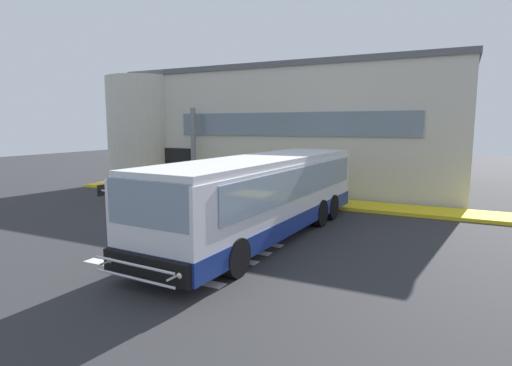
{
  "coord_description": "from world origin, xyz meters",
  "views": [
    {
      "loc": [
        8.94,
        -13.93,
        3.74
      ],
      "look_at": [
        1.9,
        0.41,
        1.5
      ],
      "focal_mm": 28.9,
      "sensor_mm": 36.0,
      "label": 1
    }
  ],
  "objects_px": {
    "entry_support_column": "(194,149)",
    "bus_main_foreground": "(263,198)",
    "passenger_by_doorway": "(221,175)",
    "safety_bollard_yellow": "(304,198)",
    "passenger_near_column": "(201,174)"
  },
  "relations": [
    {
      "from": "entry_support_column",
      "to": "bus_main_foreground",
      "type": "distance_m",
      "value": 10.43
    },
    {
      "from": "bus_main_foreground",
      "to": "safety_bollard_yellow",
      "type": "relative_size",
      "value": 12.88
    },
    {
      "from": "entry_support_column",
      "to": "bus_main_foreground",
      "type": "height_order",
      "value": "entry_support_column"
    },
    {
      "from": "bus_main_foreground",
      "to": "passenger_by_doorway",
      "type": "height_order",
      "value": "bus_main_foreground"
    },
    {
      "from": "entry_support_column",
      "to": "safety_bollard_yellow",
      "type": "height_order",
      "value": "entry_support_column"
    },
    {
      "from": "passenger_by_doorway",
      "to": "safety_bollard_yellow",
      "type": "bearing_deg",
      "value": -15.71
    },
    {
      "from": "entry_support_column",
      "to": "passenger_near_column",
      "type": "height_order",
      "value": "entry_support_column"
    },
    {
      "from": "entry_support_column",
      "to": "bus_main_foreground",
      "type": "xyz_separation_m",
      "value": [
        7.64,
        -7.01,
        -1.1
      ]
    },
    {
      "from": "bus_main_foreground",
      "to": "passenger_by_doorway",
      "type": "relative_size",
      "value": 6.92
    },
    {
      "from": "bus_main_foreground",
      "to": "passenger_by_doorway",
      "type": "bearing_deg",
      "value": 130.19
    },
    {
      "from": "entry_support_column",
      "to": "safety_bollard_yellow",
      "type": "xyz_separation_m",
      "value": [
        7.24,
        -1.8,
        -1.98
      ]
    },
    {
      "from": "entry_support_column",
      "to": "passenger_by_doorway",
      "type": "distance_m",
      "value": 2.43
    },
    {
      "from": "safety_bollard_yellow",
      "to": "bus_main_foreground",
      "type": "bearing_deg",
      "value": -85.63
    },
    {
      "from": "entry_support_column",
      "to": "safety_bollard_yellow",
      "type": "bearing_deg",
      "value": -13.96
    },
    {
      "from": "entry_support_column",
      "to": "passenger_by_doorway",
      "type": "height_order",
      "value": "entry_support_column"
    }
  ]
}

